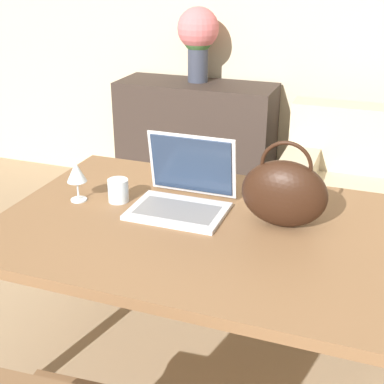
% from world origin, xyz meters
% --- Properties ---
extents(wall_back, '(10.00, 0.06, 2.70)m').
position_xyz_m(wall_back, '(0.00, 2.76, 1.35)').
color(wall_back, beige).
rests_on(wall_back, ground_plane).
extents(dining_table, '(1.57, 1.02, 0.73)m').
position_xyz_m(dining_table, '(-0.06, 0.79, 0.66)').
color(dining_table, brown).
rests_on(dining_table, ground_plane).
extents(sideboard, '(1.07, 0.40, 0.85)m').
position_xyz_m(sideboard, '(-0.73, 2.50, 0.42)').
color(sideboard, '#332823').
rests_on(sideboard, ground_plane).
extents(laptop, '(0.36, 0.31, 0.27)m').
position_xyz_m(laptop, '(-0.21, 0.91, 0.80)').
color(laptop, silver).
rests_on(laptop, dining_table).
extents(drinking_glass, '(0.08, 0.08, 0.09)m').
position_xyz_m(drinking_glass, '(-0.48, 0.86, 0.77)').
color(drinking_glass, silver).
rests_on(drinking_glass, dining_table).
extents(wine_glass, '(0.08, 0.08, 0.16)m').
position_xyz_m(wine_glass, '(-0.63, 0.81, 0.84)').
color(wine_glass, silver).
rests_on(wine_glass, dining_table).
extents(handbag, '(0.31, 0.14, 0.32)m').
position_xyz_m(handbag, '(0.18, 0.87, 0.86)').
color(handbag, black).
rests_on(handbag, dining_table).
extents(flower_vase, '(0.27, 0.27, 0.48)m').
position_xyz_m(flower_vase, '(-0.74, 2.54, 1.15)').
color(flower_vase, '#333847').
rests_on(flower_vase, sideboard).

